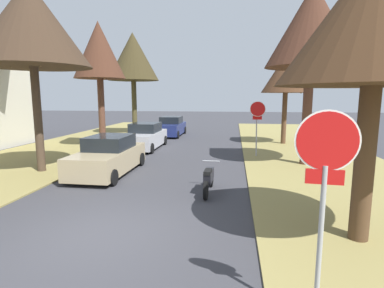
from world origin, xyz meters
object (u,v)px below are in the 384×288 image
Objects in this scene: street_tree_left_mid_b at (99,51)px; parked_motorcycle at (209,179)px; stop_sign_near at (325,173)px; street_tree_left_far at (133,57)px; stop_sign_far at (257,117)px; street_tree_right_mid_b at (286,73)px; street_tree_right_near at (378,17)px; street_tree_right_mid_a at (312,27)px; parked_sedan_tan at (109,156)px; parked_sedan_silver at (145,137)px; parked_sedan_navy at (171,127)px; street_tree_left_mid_a at (30,24)px.

parked_motorcycle is (7.40, -8.24, -5.42)m from street_tree_left_mid_b.
stop_sign_near is 0.35× the size of street_tree_left_far.
street_tree_right_mid_b reaches higher than stop_sign_far.
street_tree_left_mid_b is (-10.99, 11.19, 1.14)m from street_tree_right_near.
street_tree_right_near is 0.76× the size of street_tree_right_mid_a.
street_tree_left_mid_b is 8.62m from parked_sedan_tan.
street_tree_left_mid_b is 5.85m from parked_sedan_silver.
stop_sign_near is at bearing -90.14° from stop_sign_far.
parked_sedan_tan is (-6.34, 7.78, -1.48)m from stop_sign_near.
street_tree_left_mid_b is (-11.52, 3.40, -0.34)m from street_tree_right_mid_a.
parked_sedan_navy is (-8.49, 3.40, -3.99)m from street_tree_right_mid_b.
street_tree_right_near is 14.23m from street_tree_right_mid_b.
parked_sedan_tan and parked_sedan_navy have the same top height.
street_tree_left_far is 1.90× the size of parked_sedan_silver.
street_tree_right_near reaches higher than parked_sedan_navy.
street_tree_right_near is at bearing -80.53° from stop_sign_far.
parked_sedan_navy is (-7.94, 17.62, -4.04)m from street_tree_right_near.
street_tree_left_mid_b is 8.81m from parked_sedan_navy.
street_tree_left_far is at bearing 103.91° from parked_sedan_tan.
street_tree_left_far reaches higher than stop_sign_far.
parked_sedan_silver is (2.96, -6.95, -5.72)m from street_tree_left_far.
stop_sign_near reaches higher than parked_sedan_navy.
street_tree_right_mid_b reaches higher than stop_sign_near.
street_tree_right_near is at bearing -45.51° from street_tree_left_mid_b.
street_tree_left_mid_a is (-9.31, 7.61, 3.84)m from stop_sign_near.
street_tree_right_mid_b is 11.99m from street_tree_left_mid_b.
parked_motorcycle is at bearing -110.17° from street_tree_right_mid_b.
parked_motorcycle is (-1.98, 5.73, -1.72)m from stop_sign_near.
stop_sign_far is 13.70m from street_tree_left_far.
street_tree_left_mid_b is at bearing -178.35° from parked_sedan_silver.
street_tree_right_mid_b is 12.55m from street_tree_left_far.
stop_sign_near is 17.32m from street_tree_right_mid_b.
parked_sedan_silver is at bearing 92.82° from parked_sedan_tan.
parked_motorcycle is (-3.59, 2.95, -4.28)m from street_tree_right_near.
stop_sign_far is 7.06m from parked_sedan_silver.
street_tree_left_mid_b is at bearing 131.93° from parked_motorcycle.
parked_motorcycle is at bearing -63.42° from street_tree_left_far.
street_tree_right_near is 3.00× the size of parked_motorcycle.
street_tree_right_mid_a is 1.05× the size of street_tree_left_mid_a.
parked_sedan_silver and parked_sedan_navy have the same top height.
street_tree_right_near is 10.23m from parked_sedan_tan.
street_tree_right_near is at bearing -32.15° from parked_sedan_tan.
street_tree_right_mid_a is 0.96× the size of street_tree_left_far.
parked_sedan_silver is at bearing 119.33° from parked_motorcycle.
parked_sedan_navy is (-8.48, 9.84, -5.52)m from street_tree_right_mid_a.
stop_sign_far is 0.48× the size of street_tree_right_mid_b.
street_tree_right_mid_a reaches higher than parked_motorcycle.
street_tree_right_near is (1.58, -9.48, 2.62)m from stop_sign_far.
street_tree_right_mid_b is 1.36× the size of parked_sedan_silver.
street_tree_right_near is at bearing -65.74° from parked_sedan_navy.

